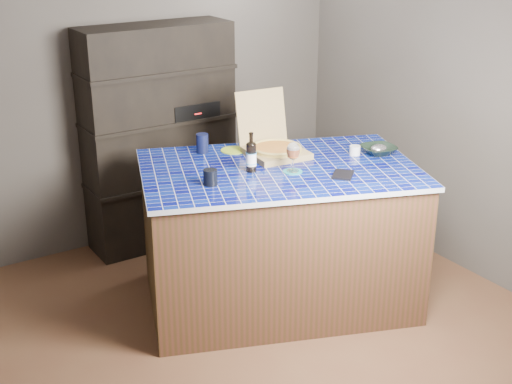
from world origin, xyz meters
TOP-DOWN VIEW (x-y plane):
  - room at (0.00, 0.00)m, footprint 3.50×3.50m
  - shelving_unit at (0.00, 1.53)m, footprint 1.20×0.41m
  - kitchen_island at (0.25, 0.18)m, footprint 2.12×1.73m
  - pizza_box at (0.37, 0.41)m, footprint 0.43×0.50m
  - mead_bottle at (0.05, 0.21)m, footprint 0.07×0.07m
  - teal_trivet at (0.27, 0.05)m, footprint 0.13×0.13m
  - wine_glass at (0.27, 0.05)m, footprint 0.09×0.09m
  - tumbler at (-0.30, 0.14)m, footprint 0.09×0.09m
  - dvd_case at (0.50, -0.18)m, footprint 0.21×0.21m
  - bowl at (1.00, 0.03)m, footprint 0.28×0.28m
  - foil_contents at (1.00, 0.03)m, footprint 0.12×0.10m
  - white_jar at (0.84, 0.11)m, footprint 0.08×0.08m
  - navy_cup at (-0.04, 0.73)m, footprint 0.09×0.09m
  - green_trivet at (0.17, 0.64)m, footprint 0.19×0.19m

SIDE VIEW (x-z plane):
  - kitchen_island at x=0.25m, z-range 0.00..1.01m
  - shelving_unit at x=0.00m, z-range 0.00..1.80m
  - teal_trivet at x=0.27m, z-range 1.01..1.01m
  - green_trivet at x=0.17m, z-range 1.01..1.01m
  - dvd_case at x=0.50m, z-range 1.01..1.02m
  - bowl at x=1.00m, z-range 1.01..1.06m
  - white_jar at x=0.84m, z-range 1.01..1.07m
  - foil_contents at x=1.00m, z-range 1.02..1.07m
  - tumbler at x=-0.30m, z-range 1.01..1.10m
  - pizza_box at x=0.37m, z-range 0.86..1.27m
  - navy_cup at x=-0.04m, z-range 1.01..1.14m
  - mead_bottle at x=0.05m, z-range 0.98..1.24m
  - wine_glass at x=0.27m, z-range 1.05..1.25m
  - room at x=0.00m, z-range -0.50..3.00m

